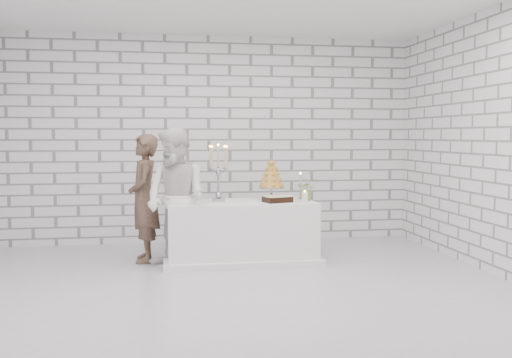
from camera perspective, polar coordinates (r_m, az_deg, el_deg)
name	(u,v)px	position (r m, az deg, el deg)	size (l,w,h in m)	color
ground	(227,286)	(6.02, -2.91, -10.65)	(6.00, 5.00, 0.01)	silver
wall_back	(209,140)	(8.31, -4.77, 3.95)	(6.00, 0.01, 3.00)	white
wall_front	(271,146)	(3.34, 1.53, 3.29)	(6.00, 0.01, 3.00)	white
wall_right	(497,141)	(6.82, 23.04, 3.52)	(0.01, 5.00, 3.00)	white
cake_table	(242,232)	(7.05, -1.46, -5.30)	(1.80, 0.80, 0.75)	white
groom	(144,198)	(7.14, -11.18, -1.90)	(0.58, 0.38, 1.58)	#3B281C
bride	(176,199)	(6.66, -8.02, -1.97)	(0.81, 0.63, 1.66)	white
candelabra	(218,173)	(6.97, -3.80, 0.63)	(0.29, 0.29, 0.71)	#A0A0AA
croquembouche	(272,179)	(7.15, 1.57, -0.04)	(0.34, 0.34, 0.52)	#AE7A30
chocolate_cake	(277,199)	(6.92, 2.17, -2.01)	(0.32, 0.23, 0.08)	black
pillar_candle	(305,197)	(6.99, 4.93, -1.80)	(0.08, 0.08, 0.12)	white
extra_taper	(300,187)	(7.28, 4.49, -0.76)	(0.06, 0.06, 0.32)	#C8B98F
flowers	(307,189)	(7.15, 5.16, -1.05)	(0.25, 0.21, 0.27)	olive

